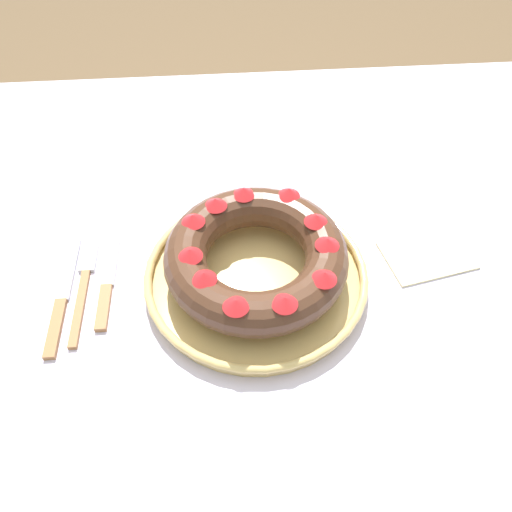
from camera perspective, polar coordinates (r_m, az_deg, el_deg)
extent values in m
plane|color=brown|center=(1.38, 0.17, -20.84)|extent=(8.00, 8.00, 0.00)
cube|color=silver|center=(0.76, 0.29, -2.47)|extent=(1.34, 1.15, 0.03)
cylinder|color=brown|center=(1.48, -25.42, 3.06)|extent=(0.06, 0.06, 0.69)
cylinder|color=brown|center=(1.51, 21.87, 5.75)|extent=(0.06, 0.06, 0.69)
cylinder|color=tan|center=(0.73, 0.00, -2.56)|extent=(0.31, 0.31, 0.01)
torus|color=tan|center=(0.72, 0.00, -1.87)|extent=(0.32, 0.32, 0.01)
torus|color=#4C2D1E|center=(0.69, 0.00, 0.00)|extent=(0.26, 0.26, 0.06)
cone|color=red|center=(0.73, -1.42, 7.38)|extent=(0.04, 0.04, 0.01)
cone|color=red|center=(0.72, -4.65, 6.13)|extent=(0.04, 0.04, 0.01)
cone|color=red|center=(0.70, -7.21, 4.28)|extent=(0.04, 0.04, 0.01)
cone|color=red|center=(0.66, -7.56, 0.36)|extent=(0.03, 0.03, 0.01)
cone|color=red|center=(0.63, -5.97, -2.32)|extent=(0.05, 0.05, 0.01)
cone|color=red|center=(0.60, -2.31, -5.43)|extent=(0.04, 0.04, 0.01)
cone|color=red|center=(0.60, 3.32, -5.13)|extent=(0.03, 0.03, 0.01)
cone|color=red|center=(0.63, 7.84, -2.26)|extent=(0.04, 0.04, 0.01)
cone|color=red|center=(0.67, 8.19, 1.59)|extent=(0.04, 0.04, 0.01)
cone|color=red|center=(0.70, 6.89, 4.28)|extent=(0.03, 0.03, 0.01)
cone|color=red|center=(0.74, 3.78, 7.29)|extent=(0.04, 0.04, 0.01)
cube|color=#936038|center=(0.75, -19.50, -5.58)|extent=(0.01, 0.13, 0.01)
cube|color=silver|center=(0.80, -18.58, -0.27)|extent=(0.02, 0.05, 0.01)
cube|color=#936038|center=(0.74, -21.93, -7.67)|extent=(0.02, 0.09, 0.01)
cube|color=silver|center=(0.80, -20.67, -1.41)|extent=(0.02, 0.11, 0.00)
cube|color=#936038|center=(0.74, -17.01, -5.65)|extent=(0.02, 0.08, 0.01)
cube|color=silver|center=(0.79, -16.30, -0.57)|extent=(0.02, 0.09, 0.00)
cube|color=beige|center=(0.81, 18.94, 0.10)|extent=(0.15, 0.12, 0.00)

